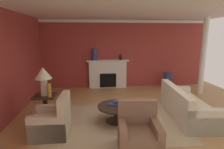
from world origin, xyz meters
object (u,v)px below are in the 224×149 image
object	(u,v)px
armchair_facing_fireplace	(139,135)
vase_mantel_left	(95,54)
vase_on_side_table	(49,90)
armchair_near_window	(53,122)
vase_mantel_right	(121,57)
side_table	(46,106)
sofa	(186,107)
vase_tall_corner	(168,80)
coffee_table	(117,110)
table_lamp	(43,76)
fireplace	(108,75)

from	to	relation	value
armchair_facing_fireplace	vase_mantel_left	distance (m)	4.77
vase_on_side_table	vase_mantel_left	bearing A→B (deg)	69.41
armchair_near_window	armchair_facing_fireplace	xyz separation A→B (m)	(1.82, -0.74, 0.00)
vase_mantel_right	side_table	bearing A→B (deg)	-128.79
armchair_facing_fireplace	vase_mantel_left	bearing A→B (deg)	100.38
sofa	vase_tall_corner	size ratio (longest dim) A/B	3.20
vase_mantel_right	armchair_facing_fireplace	bearing A→B (deg)	-93.35
side_table	vase_mantel_left	size ratio (longest dim) A/B	1.46
armchair_facing_fireplace	side_table	bearing A→B (deg)	144.79
coffee_table	vase_mantel_right	distance (m)	3.48
vase_mantel_left	vase_on_side_table	bearing A→B (deg)	-110.59
armchair_near_window	armchair_facing_fireplace	distance (m)	1.96
armchair_facing_fireplace	vase_mantel_right	bearing A→B (deg)	86.65
side_table	vase_mantel_left	world-z (taller)	vase_mantel_left
armchair_near_window	vase_mantel_left	distance (m)	4.10
side_table	table_lamp	size ratio (longest dim) A/B	0.93
vase_mantel_left	coffee_table	bearing A→B (deg)	-80.63
vase_mantel_left	vase_on_side_table	world-z (taller)	vase_mantel_left
sofa	table_lamp	world-z (taller)	table_lamp
armchair_facing_fireplace	coffee_table	bearing A→B (deg)	102.96
fireplace	vase_mantel_left	xyz separation A→B (m)	(-0.55, -0.05, 0.89)
coffee_table	side_table	size ratio (longest dim) A/B	1.43
armchair_near_window	vase_tall_corner	bearing A→B (deg)	40.74
side_table	vase_on_side_table	bearing A→B (deg)	-38.66
armchair_near_window	vase_mantel_right	xyz separation A→B (m)	(2.08, 3.81, 1.03)
vase_mantel_left	vase_on_side_table	size ratio (longest dim) A/B	1.38
fireplace	table_lamp	world-z (taller)	table_lamp
side_table	vase_tall_corner	distance (m)	5.27
fireplace	table_lamp	distance (m)	3.66
table_lamp	vase_mantel_right	world-z (taller)	table_lamp
sofa	vase_tall_corner	xyz separation A→B (m)	(0.66, 2.93, 0.04)
fireplace	sofa	size ratio (longest dim) A/B	0.83
side_table	table_lamp	distance (m)	0.82
table_lamp	vase_mantel_left	bearing A→B (deg)	66.24
vase_on_side_table	coffee_table	bearing A→B (deg)	-4.85
table_lamp	vase_tall_corner	size ratio (longest dim) A/B	1.11
sofa	armchair_near_window	distance (m)	3.52
vase_mantel_left	armchair_near_window	bearing A→B (deg)	-104.47
side_table	vase_on_side_table	world-z (taller)	vase_on_side_table
table_lamp	vase_mantel_left	world-z (taller)	vase_mantel_left
sofa	armchair_near_window	bearing A→B (deg)	-169.77
vase_tall_corner	armchair_facing_fireplace	bearing A→B (deg)	-118.27
sofa	vase_on_side_table	distance (m)	3.71
armchair_facing_fireplace	vase_tall_corner	distance (m)	4.88
fireplace	vase_mantel_left	world-z (taller)	vase_mantel_left
vase_mantel_left	vase_mantel_right	distance (m)	1.11
fireplace	armchair_near_window	xyz separation A→B (m)	(-1.53, -3.86, -0.27)
fireplace	vase_tall_corner	distance (m)	2.62
vase_tall_corner	fireplace	bearing A→B (deg)	173.42
fireplace	vase_mantel_left	size ratio (longest dim) A/B	3.75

